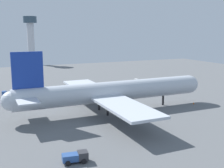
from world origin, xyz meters
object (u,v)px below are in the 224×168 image
(safety_cone_nose, at_px, (194,103))
(control_tower, at_px, (31,35))
(pushback_tractor, at_px, (95,90))
(cargo_airplane, at_px, (111,92))
(baggage_tug, at_px, (9,94))
(cargo_loader, at_px, (138,81))
(maintenance_van, at_px, (76,157))

(safety_cone_nose, bearing_deg, control_tower, 101.64)
(safety_cone_nose, bearing_deg, pushback_tractor, 128.14)
(pushback_tractor, xyz_separation_m, control_tower, (-6.12, 118.14, 20.69))
(cargo_airplane, bearing_deg, pushback_tractor, 79.28)
(baggage_tug, relative_size, safety_cone_nose, 7.08)
(cargo_loader, bearing_deg, cargo_airplane, -129.33)
(baggage_tug, distance_m, maintenance_van, 64.90)
(cargo_airplane, distance_m, safety_cone_nose, 30.77)
(cargo_loader, height_order, safety_cone_nose, cargo_loader)
(maintenance_van, distance_m, safety_cone_nose, 57.31)
(pushback_tractor, relative_size, maintenance_van, 0.79)
(pushback_tractor, distance_m, safety_cone_nose, 39.98)
(cargo_airplane, bearing_deg, safety_cone_nose, -6.62)
(baggage_tug, bearing_deg, maintenance_van, -84.13)
(cargo_loader, relative_size, maintenance_van, 0.82)
(pushback_tractor, height_order, control_tower, control_tower)
(cargo_airplane, relative_size, maintenance_van, 12.67)
(maintenance_van, xyz_separation_m, control_tower, (20.16, 175.76, 20.75))
(baggage_tug, bearing_deg, safety_cone_nose, -33.66)
(pushback_tractor, height_order, maintenance_van, pushback_tractor)
(pushback_tractor, distance_m, cargo_loader, 28.31)
(cargo_airplane, relative_size, safety_cone_nose, 87.22)
(baggage_tug, xyz_separation_m, maintenance_van, (6.64, -64.56, -0.07))
(baggage_tug, height_order, maintenance_van, baggage_tug)
(baggage_tug, height_order, pushback_tractor, pushback_tractor)
(cargo_airplane, distance_m, cargo_loader, 50.07)
(cargo_airplane, xyz_separation_m, maintenance_van, (-20.99, -29.67, -5.20))
(cargo_airplane, height_order, maintenance_van, cargo_airplane)
(baggage_tug, xyz_separation_m, cargo_loader, (59.19, 3.63, -0.07))
(cargo_loader, relative_size, control_tower, 0.12)
(cargo_airplane, height_order, control_tower, control_tower)
(cargo_loader, bearing_deg, control_tower, 106.76)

